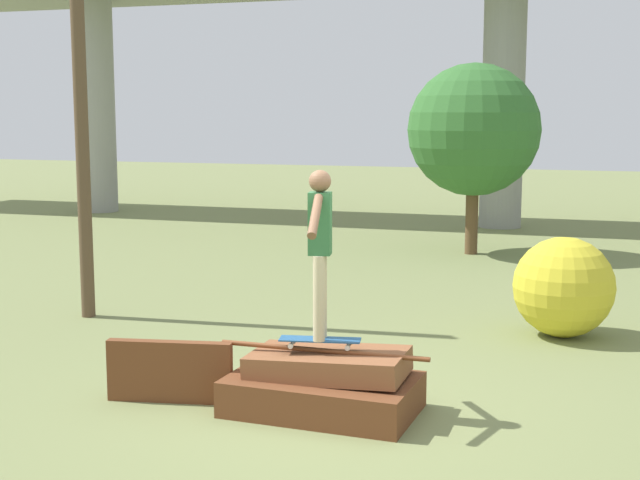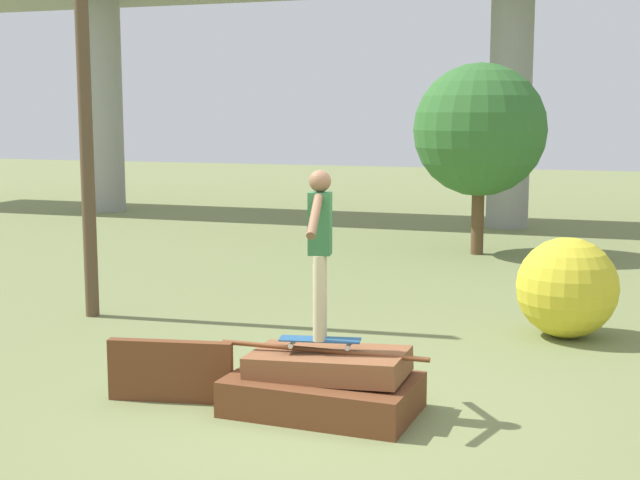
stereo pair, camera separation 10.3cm
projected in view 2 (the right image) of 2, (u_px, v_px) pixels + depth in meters
ground_plane at (322, 412)px, 9.07m from camera, size 80.00×80.00×0.00m
scrap_pile at (324, 385)px, 9.04m from camera, size 2.20×1.23×0.67m
scrap_plank_loose at (170, 371)px, 9.36m from camera, size 1.33×0.37×0.65m
skateboard at (320, 340)px, 9.00m from camera, size 0.85×0.37×0.09m
skater at (320, 241)px, 8.85m from camera, size 0.33×1.29×1.71m
utility_pole at (84, 81)px, 12.84m from camera, size 1.30×0.20×6.68m
tree_behind_left at (480, 130)px, 18.73m from camera, size 2.80×2.80×4.05m
bush_yellow_flowering at (567, 288)px, 11.98m from camera, size 1.36×1.36×1.36m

